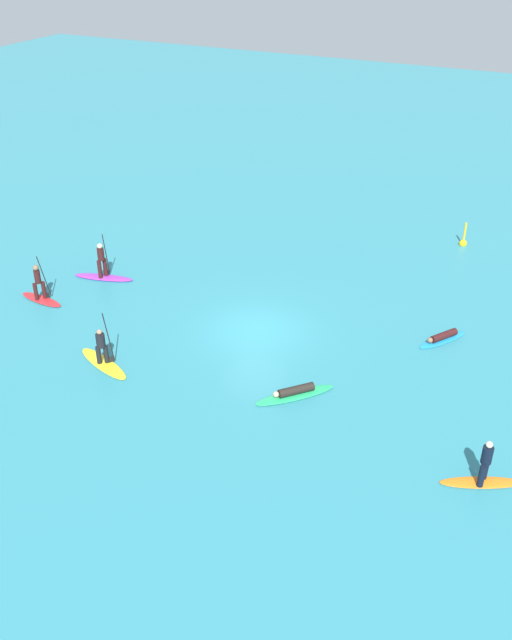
{
  "coord_description": "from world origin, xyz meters",
  "views": [
    {
      "loc": [
        11.3,
        -23.32,
        15.88
      ],
      "look_at": [
        0.0,
        0.0,
        0.5
      ],
      "focal_mm": 39.51,
      "sensor_mm": 36.0,
      "label": 1
    }
  ],
  "objects_px": {
    "surfer_on_yellow_board": "(103,356)",
    "surfer_on_blue_board": "(442,338)",
    "surfer_on_red_board": "(40,292)",
    "marker_buoy": "(463,242)",
    "surfer_on_orange_board": "(484,471)",
    "surfer_on_purple_board": "(103,270)",
    "surfer_on_green_board": "(295,393)"
  },
  "relations": [
    {
      "from": "surfer_on_yellow_board",
      "to": "surfer_on_blue_board",
      "type": "bearing_deg",
      "value": 54.28
    },
    {
      "from": "surfer_on_orange_board",
      "to": "marker_buoy",
      "type": "height_order",
      "value": "surfer_on_orange_board"
    },
    {
      "from": "surfer_on_yellow_board",
      "to": "marker_buoy",
      "type": "bearing_deg",
      "value": 80.44
    },
    {
      "from": "surfer_on_blue_board",
      "to": "surfer_on_red_board",
      "type": "bearing_deg",
      "value": -42.12
    },
    {
      "from": "surfer_on_yellow_board",
      "to": "surfer_on_red_board",
      "type": "bearing_deg",
      "value": 173.28
    },
    {
      "from": "marker_buoy",
      "to": "surfer_on_green_board",
      "type": "bearing_deg",
      "value": -99.86
    },
    {
      "from": "surfer_on_blue_board",
      "to": "surfer_on_purple_board",
      "type": "bearing_deg",
      "value": -51.56
    },
    {
      "from": "surfer_on_purple_board",
      "to": "surfer_on_orange_board",
      "type": "bearing_deg",
      "value": -32.37
    },
    {
      "from": "surfer_on_orange_board",
      "to": "surfer_on_red_board",
      "type": "bearing_deg",
      "value": 145.07
    },
    {
      "from": "marker_buoy",
      "to": "surfer_on_blue_board",
      "type": "bearing_deg",
      "value": -83.13
    },
    {
      "from": "surfer_on_red_board",
      "to": "marker_buoy",
      "type": "height_order",
      "value": "surfer_on_red_board"
    },
    {
      "from": "surfer_on_red_board",
      "to": "surfer_on_purple_board",
      "type": "distance_m",
      "value": 3.34
    },
    {
      "from": "surfer_on_orange_board",
      "to": "surfer_on_blue_board",
      "type": "bearing_deg",
      "value": 85.33
    },
    {
      "from": "surfer_on_blue_board",
      "to": "surfer_on_orange_board",
      "type": "bearing_deg",
      "value": 54.23
    },
    {
      "from": "surfer_on_yellow_board",
      "to": "surfer_on_orange_board",
      "type": "relative_size",
      "value": 1.15
    },
    {
      "from": "surfer_on_green_board",
      "to": "surfer_on_blue_board",
      "type": "bearing_deg",
      "value": -170.04
    },
    {
      "from": "surfer_on_purple_board",
      "to": "surfer_on_orange_board",
      "type": "relative_size",
      "value": 1.17
    },
    {
      "from": "surfer_on_yellow_board",
      "to": "surfer_on_purple_board",
      "type": "distance_m",
      "value": 7.65
    },
    {
      "from": "surfer_on_red_board",
      "to": "surfer_on_purple_board",
      "type": "xyz_separation_m",
      "value": [
        1.23,
        3.1,
        0.0
      ]
    },
    {
      "from": "surfer_on_yellow_board",
      "to": "surfer_on_purple_board",
      "type": "relative_size",
      "value": 0.99
    },
    {
      "from": "surfer_on_red_board",
      "to": "surfer_on_purple_board",
      "type": "bearing_deg",
      "value": 75.43
    },
    {
      "from": "surfer_on_red_board",
      "to": "surfer_on_blue_board",
      "type": "bearing_deg",
      "value": 21.91
    },
    {
      "from": "surfer_on_red_board",
      "to": "marker_buoy",
      "type": "distance_m",
      "value": 21.99
    },
    {
      "from": "surfer_on_yellow_board",
      "to": "surfer_on_red_board",
      "type": "relative_size",
      "value": 1.22
    },
    {
      "from": "surfer_on_blue_board",
      "to": "marker_buoy",
      "type": "height_order",
      "value": "marker_buoy"
    },
    {
      "from": "surfer_on_red_board",
      "to": "marker_buoy",
      "type": "bearing_deg",
      "value": 49.17
    },
    {
      "from": "surfer_on_purple_board",
      "to": "surfer_on_red_board",
      "type": "bearing_deg",
      "value": -125.75
    },
    {
      "from": "marker_buoy",
      "to": "surfer_on_purple_board",
      "type": "bearing_deg",
      "value": -142.38
    },
    {
      "from": "surfer_on_red_board",
      "to": "marker_buoy",
      "type": "relative_size",
      "value": 1.78
    },
    {
      "from": "surfer_on_green_board",
      "to": "marker_buoy",
      "type": "xyz_separation_m",
      "value": [
        2.85,
        16.39,
        0.05
      ]
    },
    {
      "from": "surfer_on_purple_board",
      "to": "surfer_on_orange_board",
      "type": "height_order",
      "value": "surfer_on_purple_board"
    },
    {
      "from": "surfer_on_blue_board",
      "to": "marker_buoy",
      "type": "distance_m",
      "value": 10.17
    }
  ]
}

